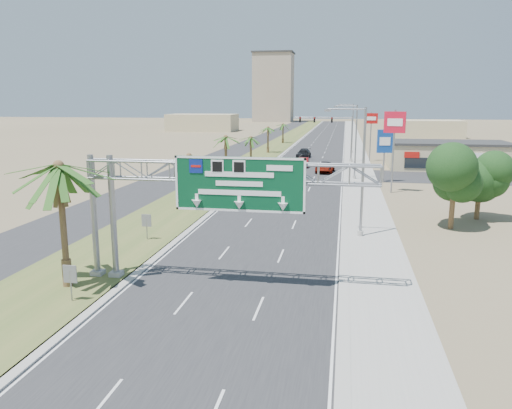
{
  "coord_description": "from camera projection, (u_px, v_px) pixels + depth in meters",
  "views": [
    {
      "loc": [
        6.06,
        -16.59,
        10.39
      ],
      "look_at": [
        0.81,
        12.93,
        4.2
      ],
      "focal_mm": 35.0,
      "sensor_mm": 36.0,
      "label": 1
    }
  ],
  "objects": [
    {
      "name": "ground",
      "position": [
        176.0,
        378.0,
        19.13
      ],
      "size": [
        600.0,
        600.0,
        0.0
      ],
      "primitive_type": "plane",
      "color": "#8C7A59",
      "rests_on": "ground"
    },
    {
      "name": "oak_near",
      "position": [
        455.0,
        175.0,
        40.72
      ],
      "size": [
        4.5,
        4.5,
        6.8
      ],
      "color": "brown",
      "rests_on": "ground"
    },
    {
      "name": "tower_distant",
      "position": [
        273.0,
        88.0,
        262.13
      ],
      "size": [
        20.0,
        16.0,
        35.0
      ],
      "primitive_type": "cube",
      "color": "tan",
      "rests_on": "ground"
    },
    {
      "name": "palm_row_b",
      "position": [
        189.0,
        157.0,
        50.63
      ],
      "size": [
        3.99,
        3.99,
        5.95
      ],
      "color": "brown",
      "rests_on": "ground"
    },
    {
      "name": "car_mid_lane",
      "position": [
        303.0,
        162.0,
        80.75
      ],
      "size": [
        1.6,
        4.53,
        1.49
      ],
      "primitive_type": "imported",
      "rotation": [
        0.0,
        0.0,
        -0.01
      ],
      "color": "maroon",
      "rests_on": "ground"
    },
    {
      "name": "pole_sign_red_far",
      "position": [
        371.0,
        122.0,
        87.16
      ],
      "size": [
        2.22,
        0.48,
        8.63
      ],
      "color": "gray",
      "rests_on": "ground"
    },
    {
      "name": "palm_row_c",
      "position": [
        226.0,
        138.0,
        65.9
      ],
      "size": [
        3.99,
        3.99,
        6.75
      ],
      "color": "brown",
      "rests_on": "ground"
    },
    {
      "name": "signal_mast",
      "position": [
        340.0,
        134.0,
        86.66
      ],
      "size": [
        10.28,
        0.71,
        8.0
      ],
      "color": "gray",
      "rests_on": "ground"
    },
    {
      "name": "pole_sign_blue",
      "position": [
        385.0,
        143.0,
        64.46
      ],
      "size": [
        2.02,
        0.73,
        7.08
      ],
      "color": "gray",
      "rests_on": "ground"
    },
    {
      "name": "median_signback_b",
      "position": [
        147.0,
        222.0,
        37.65
      ],
      "size": [
        0.75,
        0.08,
        2.08
      ],
      "color": "gray",
      "rests_on": "ground"
    },
    {
      "name": "opposing_road",
      "position": [
        254.0,
        143.0,
        128.11
      ],
      "size": [
        8.0,
        300.0,
        0.02
      ],
      "primitive_type": "cube",
      "color": "#28282B",
      "rests_on": "ground"
    },
    {
      "name": "median_grass",
      "position": [
        281.0,
        143.0,
        126.9
      ],
      "size": [
        7.0,
        300.0,
        0.12
      ],
      "primitive_type": "cube",
      "color": "#495D29",
      "rests_on": "ground"
    },
    {
      "name": "sidewalk_right",
      "position": [
        355.0,
        144.0,
        123.73
      ],
      "size": [
        4.0,
        300.0,
        0.1
      ],
      "primitive_type": "cube",
      "color": "#9E9B93",
      "rests_on": "ground"
    },
    {
      "name": "building_distant_left",
      "position": [
        203.0,
        123.0,
        180.51
      ],
      "size": [
        24.0,
        14.0,
        6.0
      ],
      "primitive_type": "cube",
      "color": "tan",
      "rests_on": "ground"
    },
    {
      "name": "pole_sign_red_near",
      "position": [
        395.0,
        128.0,
        56.45
      ],
      "size": [
        2.4,
        0.89,
        9.51
      ],
      "color": "gray",
      "rests_on": "ground"
    },
    {
      "name": "car_left_lane",
      "position": [
        271.0,
        176.0,
        65.77
      ],
      "size": [
        2.32,
        4.67,
        1.53
      ],
      "primitive_type": "imported",
      "rotation": [
        0.0,
        0.0,
        0.12
      ],
      "color": "black",
      "rests_on": "ground"
    },
    {
      "name": "building_distant_right",
      "position": [
        427.0,
        129.0,
        148.48
      ],
      "size": [
        20.0,
        12.0,
        5.0
      ],
      "primitive_type": "cube",
      "color": "tan",
      "rests_on": "ground"
    },
    {
      "name": "streetlight_near",
      "position": [
        360.0,
        178.0,
        38.15
      ],
      "size": [
        3.27,
        0.44,
        10.0
      ],
      "color": "gray",
      "rests_on": "ground"
    },
    {
      "name": "palm_near",
      "position": [
        59.0,
        167.0,
        27.02
      ],
      "size": [
        5.7,
        5.7,
        8.35
      ],
      "color": "brown",
      "rests_on": "ground"
    },
    {
      "name": "median_signback_a",
      "position": [
        70.0,
        277.0,
        25.96
      ],
      "size": [
        0.75,
        0.08,
        2.08
      ],
      "color": "gray",
      "rests_on": "ground"
    },
    {
      "name": "car_far",
      "position": [
        304.0,
        154.0,
        93.7
      ],
      "size": [
        2.68,
        5.67,
        1.6
      ],
      "primitive_type": "imported",
      "rotation": [
        0.0,
        0.0,
        -0.08
      ],
      "color": "black",
      "rests_on": "ground"
    },
    {
      "name": "palm_row_d",
      "position": [
        251.0,
        138.0,
        83.51
      ],
      "size": [
        3.99,
        3.99,
        5.45
      ],
      "color": "brown",
      "rests_on": "ground"
    },
    {
      "name": "streetlight_far",
      "position": [
        351.0,
        130.0,
        101.78
      ],
      "size": [
        3.27,
        0.44,
        10.0
      ],
      "color": "gray",
      "rests_on": "ground"
    },
    {
      "name": "oak_far",
      "position": [
        480.0,
        177.0,
        44.2
      ],
      "size": [
        3.5,
        3.5,
        5.6
      ],
      "color": "brown",
      "rests_on": "ground"
    },
    {
      "name": "car_right_lane",
      "position": [
        325.0,
        167.0,
        74.34
      ],
      "size": [
        2.83,
        5.69,
        1.55
      ],
      "primitive_type": "imported",
      "rotation": [
        0.0,
        0.0,
        -0.05
      ],
      "color": "gray",
      "rests_on": "ground"
    },
    {
      "name": "palm_row_e",
      "position": [
        268.0,
        128.0,
        101.69
      ],
      "size": [
        3.99,
        3.99,
        6.15
      ],
      "color": "brown",
      "rests_on": "ground"
    },
    {
      "name": "sign_gantry",
      "position": [
        213.0,
        181.0,
        27.66
      ],
      "size": [
        16.75,
        1.24,
        7.5
      ],
      "color": "gray",
      "rests_on": "ground"
    },
    {
      "name": "palm_row_f",
      "position": [
        283.0,
        125.0,
        125.87
      ],
      "size": [
        3.99,
        3.99,
        5.75
      ],
      "color": "brown",
      "rests_on": "ground"
    },
    {
      "name": "road",
      "position": [
        320.0,
        144.0,
        125.2
      ],
      "size": [
        12.0,
        300.0,
        0.02
      ],
      "primitive_type": "cube",
      "color": "#28282B",
      "rests_on": "ground"
    },
    {
      "name": "store_building",
      "position": [
        447.0,
        156.0,
        78.6
      ],
      "size": [
        18.0,
        10.0,
        4.0
      ],
      "primitive_type": "cube",
      "color": "tan",
      "rests_on": "ground"
    },
    {
      "name": "streetlight_mid",
      "position": [
        354.0,
        145.0,
        67.07
      ],
      "size": [
        3.27,
        0.44,
        10.0
      ],
      "color": "gray",
      "rests_on": "ground"
    }
  ]
}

